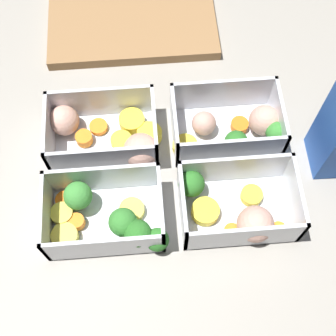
# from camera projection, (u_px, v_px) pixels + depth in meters

# --- Properties ---
(ground_plane) EXTENTS (4.00, 4.00, 0.00)m
(ground_plane) POSITION_uv_depth(u_px,v_px,m) (168.00, 175.00, 0.68)
(ground_plane) COLOR gray
(container_near_left) EXTENTS (0.16, 0.11, 0.07)m
(container_near_left) POSITION_uv_depth(u_px,v_px,m) (107.00, 217.00, 0.62)
(container_near_left) COLOR silver
(container_near_left) RESTS_ON ground_plane
(container_near_right) EXTENTS (0.16, 0.11, 0.07)m
(container_near_right) POSITION_uv_depth(u_px,v_px,m) (236.00, 208.00, 0.63)
(container_near_right) COLOR silver
(container_near_right) RESTS_ON ground_plane
(container_far_left) EXTENTS (0.17, 0.12, 0.07)m
(container_far_left) POSITION_uv_depth(u_px,v_px,m) (109.00, 135.00, 0.68)
(container_far_left) COLOR silver
(container_far_left) RESTS_ON ground_plane
(container_far_right) EXTENTS (0.17, 0.10, 0.07)m
(container_far_right) POSITION_uv_depth(u_px,v_px,m) (234.00, 127.00, 0.68)
(container_far_right) COLOR silver
(container_far_right) RESTS_ON ground_plane
(cutting_board) EXTENTS (0.28, 0.18, 0.02)m
(cutting_board) POSITION_uv_depth(u_px,v_px,m) (132.00, 19.00, 0.79)
(cutting_board) COLOR olive
(cutting_board) RESTS_ON ground_plane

